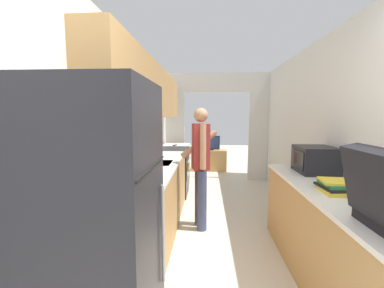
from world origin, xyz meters
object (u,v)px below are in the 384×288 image
object	(u,v)px
range_oven	(172,171)
book_stack	(334,186)
tv_cabinet	(209,160)
television	(209,143)
person	(201,165)
knife	(175,145)
refrigerator	(97,229)
microwave	(315,159)

from	to	relation	value
range_oven	book_stack	size ratio (longest dim) A/B	3.21
tv_cabinet	television	size ratio (longest dim) A/B	1.62
person	television	world-z (taller)	person
book_stack	knife	distance (m)	3.62
refrigerator	person	world-z (taller)	refrigerator
range_oven	person	size ratio (longest dim) A/B	0.64
book_stack	tv_cabinet	xyz separation A→B (m)	(-1.03, 4.85, -0.65)
range_oven	tv_cabinet	xyz separation A→B (m)	(0.73, 2.18, -0.17)
book_stack	knife	bearing A→B (deg)	118.75
person	book_stack	size ratio (longest dim) A/B	5.05
range_oven	microwave	world-z (taller)	microwave
book_stack	television	world-z (taller)	book_stack
tv_cabinet	knife	size ratio (longest dim) A/B	2.86
knife	range_oven	bearing A→B (deg)	-64.39
book_stack	tv_cabinet	size ratio (longest dim) A/B	0.33
refrigerator	television	bearing A→B (deg)	82.84
range_oven	microwave	bearing A→B (deg)	-45.48
tv_cabinet	knife	xyz separation A→B (m)	(-0.72, -1.67, 0.61)
knife	book_stack	bearing A→B (deg)	-34.42
book_stack	knife	xyz separation A→B (m)	(-1.74, 3.18, -0.04)
knife	refrigerator	bearing A→B (deg)	-62.87
person	refrigerator	bearing A→B (deg)	151.21
refrigerator	range_oven	world-z (taller)	refrigerator
microwave	television	size ratio (longest dim) A/B	0.77
range_oven	tv_cabinet	bearing A→B (deg)	71.52
television	tv_cabinet	bearing A→B (deg)	90.00
tv_cabinet	television	bearing A→B (deg)	-90.00
range_oven	person	world-z (taller)	person
television	knife	distance (m)	1.79
microwave	tv_cabinet	size ratio (longest dim) A/B	0.48
refrigerator	television	xyz separation A→B (m)	(0.70, 5.54, -0.10)
microwave	refrigerator	bearing A→B (deg)	-141.41
book_stack	tv_cabinet	bearing A→B (deg)	101.95
refrigerator	tv_cabinet	bearing A→B (deg)	82.90
refrigerator	book_stack	xyz separation A→B (m)	(1.72, 0.74, 0.08)
range_oven	television	world-z (taller)	range_oven
range_oven	knife	bearing A→B (deg)	88.77
tv_cabinet	knife	bearing A→B (deg)	-113.19
refrigerator	tv_cabinet	xyz separation A→B (m)	(0.70, 5.58, -0.58)
refrigerator	television	world-z (taller)	refrigerator
refrigerator	tv_cabinet	size ratio (longest dim) A/B	1.79
person	microwave	world-z (taller)	person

